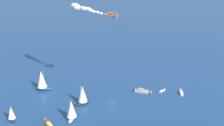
{
  "coord_description": "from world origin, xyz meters",
  "views": [
    {
      "loc": [
        128.11,
        86.67,
        85.37
      ],
      "look_at": [
        0.0,
        0.0,
        23.67
      ],
      "focal_mm": 49.67,
      "sensor_mm": 36.0,
      "label": 1
    }
  ],
  "objects_px": {
    "motorboat_far_port": "(181,92)",
    "sailboat_inshore": "(82,95)",
    "wingwalker_lead": "(113,11)",
    "sailboat_near_centre": "(71,110)",
    "motorboat_offshore": "(144,91)",
    "biplane_lead": "(112,15)",
    "sailboat_trailing": "(11,113)",
    "motorboat_mid_cluster": "(162,91)",
    "motorboat_far_stbd": "(48,123)",
    "sailboat_ahead": "(42,80)"
  },
  "relations": [
    {
      "from": "motorboat_far_port",
      "to": "sailboat_inshore",
      "type": "bearing_deg",
      "value": -43.56
    },
    {
      "from": "wingwalker_lead",
      "to": "sailboat_near_centre",
      "type": "bearing_deg",
      "value": -14.84
    },
    {
      "from": "sailboat_near_centre",
      "to": "sailboat_inshore",
      "type": "height_order",
      "value": "sailboat_inshore"
    },
    {
      "from": "motorboat_offshore",
      "to": "biplane_lead",
      "type": "bearing_deg",
      "value": -24.46
    },
    {
      "from": "motorboat_offshore",
      "to": "sailboat_trailing",
      "type": "xyz_separation_m",
      "value": [
        64.57,
        -40.82,
        3.22
      ]
    },
    {
      "from": "motorboat_mid_cluster",
      "to": "biplane_lead",
      "type": "relative_size",
      "value": 0.78
    },
    {
      "from": "sailboat_near_centre",
      "to": "biplane_lead",
      "type": "distance_m",
      "value": 52.38
    },
    {
      "from": "motorboat_far_port",
      "to": "biplane_lead",
      "type": "bearing_deg",
      "value": -41.41
    },
    {
      "from": "motorboat_mid_cluster",
      "to": "biplane_lead",
      "type": "bearing_deg",
      "value": -32.17
    },
    {
      "from": "sailboat_trailing",
      "to": "motorboat_far_stbd",
      "type": "bearing_deg",
      "value": 113.63
    },
    {
      "from": "motorboat_far_stbd",
      "to": "sailboat_inshore",
      "type": "distance_m",
      "value": 26.18
    },
    {
      "from": "motorboat_offshore",
      "to": "sailboat_near_centre",
      "type": "bearing_deg",
      "value": -19.16
    },
    {
      "from": "wingwalker_lead",
      "to": "motorboat_far_stbd",
      "type": "bearing_deg",
      "value": -20.8
    },
    {
      "from": "sailboat_inshore",
      "to": "motorboat_far_stbd",
      "type": "bearing_deg",
      "value": -3.05
    },
    {
      "from": "sailboat_near_centre",
      "to": "sailboat_ahead",
      "type": "distance_m",
      "value": 40.34
    },
    {
      "from": "sailboat_ahead",
      "to": "motorboat_mid_cluster",
      "type": "relative_size",
      "value": 2.33
    },
    {
      "from": "sailboat_trailing",
      "to": "motorboat_far_port",
      "type": "bearing_deg",
      "value": 141.92
    },
    {
      "from": "sailboat_inshore",
      "to": "motorboat_far_port",
      "type": "bearing_deg",
      "value": 136.44
    },
    {
      "from": "motorboat_far_stbd",
      "to": "sailboat_trailing",
      "type": "height_order",
      "value": "sailboat_trailing"
    },
    {
      "from": "sailboat_ahead",
      "to": "motorboat_mid_cluster",
      "type": "xyz_separation_m",
      "value": [
        -38.75,
        61.71,
        -5.77
      ]
    },
    {
      "from": "motorboat_far_port",
      "to": "sailboat_ahead",
      "type": "xyz_separation_m",
      "value": [
        42.89,
        -72.38,
        5.67
      ]
    },
    {
      "from": "motorboat_mid_cluster",
      "to": "sailboat_inshore",
      "type": "bearing_deg",
      "value": -37.84
    },
    {
      "from": "motorboat_far_port",
      "to": "motorboat_far_stbd",
      "type": "bearing_deg",
      "value": -31.57
    },
    {
      "from": "sailboat_ahead",
      "to": "motorboat_offshore",
      "type": "bearing_deg",
      "value": 120.29
    },
    {
      "from": "motorboat_offshore",
      "to": "motorboat_mid_cluster",
      "type": "relative_size",
      "value": 1.8
    },
    {
      "from": "wingwalker_lead",
      "to": "motorboat_far_port",
      "type": "bearing_deg",
      "value": 138.34
    },
    {
      "from": "sailboat_inshore",
      "to": "biplane_lead",
      "type": "height_order",
      "value": "biplane_lead"
    },
    {
      "from": "motorboat_far_port",
      "to": "motorboat_offshore",
      "type": "bearing_deg",
      "value": -58.35
    },
    {
      "from": "sailboat_ahead",
      "to": "motorboat_far_port",
      "type": "bearing_deg",
      "value": 120.65
    },
    {
      "from": "motorboat_offshore",
      "to": "sailboat_trailing",
      "type": "distance_m",
      "value": 76.46
    },
    {
      "from": "motorboat_far_stbd",
      "to": "motorboat_far_port",
      "type": "bearing_deg",
      "value": 148.43
    },
    {
      "from": "motorboat_offshore",
      "to": "biplane_lead",
      "type": "relative_size",
      "value": 1.4
    },
    {
      "from": "sailboat_near_centre",
      "to": "motorboat_far_port",
      "type": "xyz_separation_m",
      "value": [
        -58.51,
        35.19,
        -4.82
      ]
    },
    {
      "from": "motorboat_far_stbd",
      "to": "sailboat_inshore",
      "type": "xyz_separation_m",
      "value": [
        -25.69,
        1.37,
        4.89
      ]
    },
    {
      "from": "sailboat_ahead",
      "to": "wingwalker_lead",
      "type": "height_order",
      "value": "wingwalker_lead"
    },
    {
      "from": "motorboat_far_port",
      "to": "sailboat_ahead",
      "type": "distance_m",
      "value": 84.32
    },
    {
      "from": "motorboat_far_stbd",
      "to": "sailboat_ahead",
      "type": "bearing_deg",
      "value": -130.23
    },
    {
      "from": "sailboat_inshore",
      "to": "sailboat_trailing",
      "type": "relative_size",
      "value": 1.37
    },
    {
      "from": "motorboat_far_port",
      "to": "biplane_lead",
      "type": "height_order",
      "value": "biplane_lead"
    },
    {
      "from": "sailboat_near_centre",
      "to": "motorboat_far_stbd",
      "type": "relative_size",
      "value": 1.5
    },
    {
      "from": "sailboat_inshore",
      "to": "sailboat_trailing",
      "type": "height_order",
      "value": "sailboat_inshore"
    },
    {
      "from": "sailboat_inshore",
      "to": "biplane_lead",
      "type": "relative_size",
      "value": 1.6
    },
    {
      "from": "sailboat_near_centre",
      "to": "sailboat_trailing",
      "type": "relative_size",
      "value": 1.34
    },
    {
      "from": "sailboat_near_centre",
      "to": "motorboat_offshore",
      "type": "distance_m",
      "value": 49.8
    },
    {
      "from": "motorboat_far_stbd",
      "to": "motorboat_offshore",
      "type": "height_order",
      "value": "motorboat_offshore"
    },
    {
      "from": "sailboat_inshore",
      "to": "motorboat_offshore",
      "type": "height_order",
      "value": "sailboat_inshore"
    },
    {
      "from": "sailboat_inshore",
      "to": "sailboat_trailing",
      "type": "xyz_separation_m",
      "value": [
        33.41,
        -19.02,
        -1.47
      ]
    },
    {
      "from": "motorboat_mid_cluster",
      "to": "biplane_lead",
      "type": "distance_m",
      "value": 59.33
    },
    {
      "from": "sailboat_inshore",
      "to": "motorboat_mid_cluster",
      "type": "distance_m",
      "value": 49.25
    },
    {
      "from": "sailboat_near_centre",
      "to": "sailboat_inshore",
      "type": "distance_m",
      "value": 16.63
    }
  ]
}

